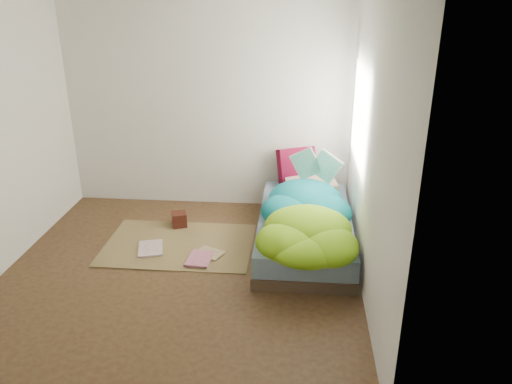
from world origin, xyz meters
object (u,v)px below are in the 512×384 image
(floor_book_a, at_px, (138,250))
(floor_book_b, at_px, (188,258))
(bed, at_px, (305,229))
(wooden_box, at_px, (179,219))
(open_book, at_px, (316,157))
(pillow_magenta, at_px, (297,167))

(floor_book_a, xyz_separation_m, floor_book_b, (0.57, -0.13, 0.00))
(bed, distance_m, wooden_box, 1.49)
(wooden_box, xyz_separation_m, floor_book_a, (-0.30, -0.63, -0.07))
(floor_book_a, distance_m, floor_book_b, 0.58)
(bed, xyz_separation_m, floor_book_a, (-1.77, -0.36, -0.14))
(wooden_box, bearing_deg, floor_book_b, -70.77)
(floor_book_a, bearing_deg, open_book, 9.72)
(wooden_box, bearing_deg, bed, -10.72)
(bed, relative_size, open_book, 4.02)
(bed, height_order, floor_book_a, bed)
(open_book, relative_size, floor_book_b, 1.50)
(pillow_magenta, bearing_deg, wooden_box, -179.41)
(bed, height_order, pillow_magenta, pillow_magenta)
(pillow_magenta, xyz_separation_m, open_book, (0.21, -0.40, 0.26))
(wooden_box, relative_size, floor_book_a, 0.47)
(open_book, xyz_separation_m, floor_book_b, (-1.31, -1.00, -0.80))
(open_book, distance_m, floor_book_b, 1.83)
(open_book, height_order, wooden_box, open_book)
(bed, bearing_deg, wooden_box, 169.28)
(floor_book_b, bearing_deg, bed, 26.94)
(wooden_box, distance_m, floor_book_b, 0.81)
(floor_book_b, bearing_deg, pillow_magenta, 56.75)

